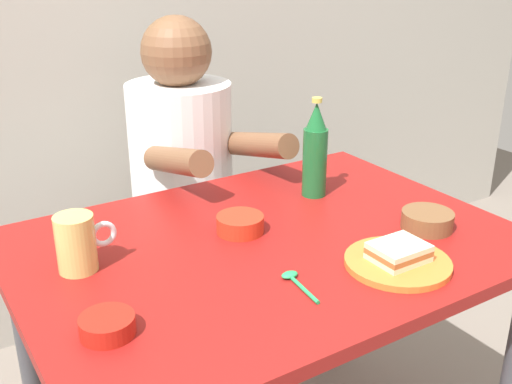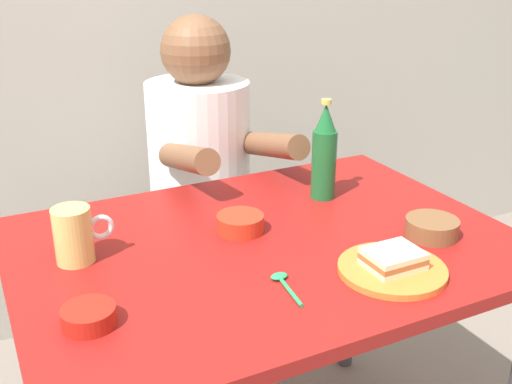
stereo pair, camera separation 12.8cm
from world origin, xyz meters
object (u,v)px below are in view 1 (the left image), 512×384
stool (187,267)px  beer_bottle (315,152)px  dining_table (268,276)px  beer_mug (77,243)px  sauce_bowl_chili (240,223)px  sandwich (399,252)px  plate_orange (398,263)px  person_seated (183,150)px

stool → beer_bottle: (0.16, -0.47, 0.51)m
dining_table → beer_mug: beer_mug is taller
dining_table → stool: bearing=82.0°
beer_mug → sauce_bowl_chili: beer_mug is taller
dining_table → sandwich: size_ratio=10.00×
plate_orange → beer_mug: size_ratio=1.75×
stool → plate_orange: plate_orange is taller
person_seated → sauce_bowl_chili: size_ratio=6.54×
beer_bottle → sandwich: bearing=-102.2°
beer_mug → beer_bottle: 0.65m
beer_mug → beer_bottle: (0.65, 0.07, 0.06)m
plate_orange → person_seated: bearing=94.9°
plate_orange → beer_bottle: beer_bottle is taller
plate_orange → sandwich: size_ratio=2.00×
person_seated → beer_mug: person_seated is taller
person_seated → plate_orange: bearing=-85.1°
person_seated → dining_table: bearing=-98.2°
sandwich → beer_mug: bearing=149.1°
dining_table → beer_mug: size_ratio=8.73×
plate_orange → beer_mug: (-0.56, 0.34, 0.05)m
sauce_bowl_chili → sandwich: bearing=-58.2°
stool → beer_bottle: 0.71m
sandwich → person_seated: bearing=94.9°
dining_table → beer_bottle: beer_bottle is taller
dining_table → beer_bottle: size_ratio=4.20×
plate_orange → sandwich: (0.00, 0.00, 0.02)m
sandwich → sauce_bowl_chili: (-0.19, 0.31, -0.01)m
stool → sandwich: (0.07, -0.87, 0.42)m
plate_orange → beer_mug: 0.66m
plate_orange → beer_bottle: (0.09, 0.40, 0.11)m
beer_mug → beer_bottle: beer_bottle is taller
stool → plate_orange: 0.96m
stool → beer_mug: 0.85m
sauce_bowl_chili → person_seated: bearing=77.7°
beer_bottle → plate_orange: bearing=-102.2°
beer_bottle → sauce_bowl_chili: 0.31m
person_seated → sandwich: 0.86m
sandwich → dining_table: bearing=124.1°
dining_table → plate_orange: plate_orange is taller
person_seated → plate_orange: (0.07, -0.86, -0.02)m
dining_table → beer_mug: 0.44m
sandwich → beer_mug: (-0.56, 0.34, 0.03)m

